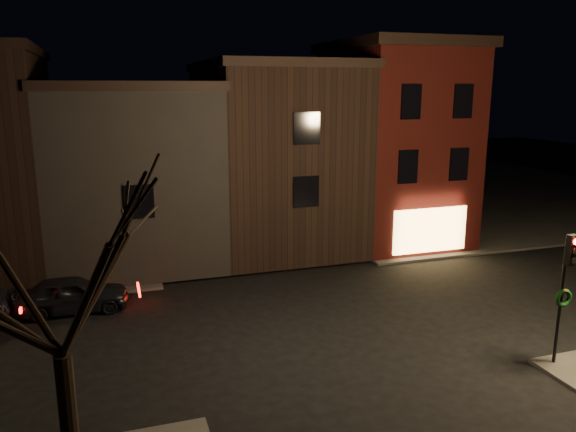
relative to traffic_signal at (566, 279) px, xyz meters
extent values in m
plane|color=black|center=(-5.60, 5.51, -2.81)|extent=(120.00, 120.00, 0.00)
cube|color=#2D2B28|center=(14.40, 25.51, -2.75)|extent=(30.00, 30.00, 0.12)
cube|color=#4A100D|center=(2.40, 15.01, 2.31)|extent=(6.00, 8.00, 10.00)
cube|color=black|center=(2.40, 15.01, 7.56)|extent=(6.50, 8.50, 0.50)
cube|color=#FFCD72|center=(2.40, 10.96, -1.39)|extent=(4.00, 0.12, 2.20)
cube|color=black|center=(-4.10, 16.01, 1.81)|extent=(7.00, 10.00, 9.00)
cube|color=black|center=(-4.10, 16.01, 6.51)|extent=(7.30, 10.30, 0.40)
cube|color=black|center=(-11.35, 16.01, 1.31)|extent=(7.50, 10.00, 8.00)
cube|color=black|center=(-11.35, 16.01, 5.51)|extent=(7.80, 10.30, 0.40)
cylinder|color=black|center=(0.00, 0.11, -0.69)|extent=(0.10, 0.10, 4.00)
cube|color=black|center=(0.00, -0.07, 0.91)|extent=(0.28, 0.22, 0.90)
cylinder|color=#FF0C07|center=(0.00, -0.19, 1.19)|extent=(0.18, 0.06, 0.18)
cylinder|color=black|center=(0.00, -0.19, 0.91)|extent=(0.18, 0.06, 0.18)
cylinder|color=black|center=(0.00, -0.19, 0.63)|extent=(0.18, 0.06, 0.18)
torus|color=#0C380F|center=(0.00, 0.02, -0.59)|extent=(0.58, 0.14, 0.58)
sphere|color=#990C0C|center=(0.00, 0.00, -0.37)|extent=(0.12, 0.12, 0.12)
cylinder|color=black|center=(-13.60, -1.49, -1.11)|extent=(0.36, 0.36, 3.15)
imported|color=black|center=(-14.08, 9.16, -2.12)|extent=(4.08, 1.66, 1.39)
camera|label=1|loc=(-12.57, -12.22, 5.48)|focal=35.00mm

